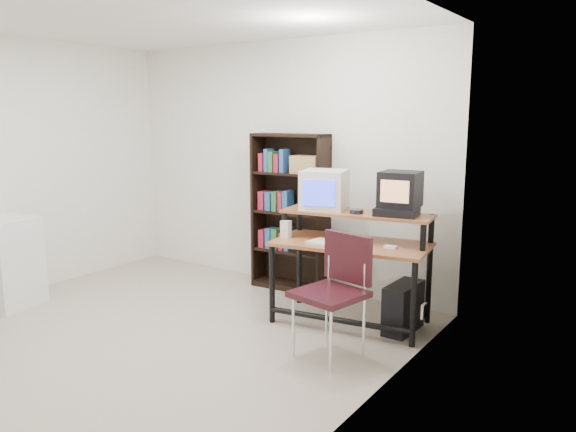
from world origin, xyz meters
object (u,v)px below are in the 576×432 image
Objects in this scene: bookshelf at (291,210)px; pc_tower at (403,307)px; mini_fridge at (6,262)px; crt_tv at (400,189)px; school_chair at (336,282)px; computer_desk at (352,245)px; crt_monitor at (324,190)px.

pc_tower is at bearing -20.91° from bookshelf.
crt_tv is at bearing 17.26° from mini_fridge.
crt_tv reaches higher than pc_tower.
pc_tower is 3.78m from mini_fridge.
school_chair is 1.09× the size of mini_fridge.
crt_monitor reaches higher than computer_desk.
crt_tv is 0.80× the size of pc_tower.
school_chair is at bearing -103.82° from crt_tv.
mini_fridge is at bearing -154.40° from pc_tower.
crt_tv reaches higher than school_chair.
computer_desk is at bearing 119.97° from school_chair.
school_chair is at bearing -70.22° from crt_monitor.
crt_monitor is at bearing -177.62° from crt_tv.
crt_monitor is 0.56× the size of mini_fridge.
school_chair is 0.57× the size of bookshelf.
crt_monitor is 1.13m from school_chair.
computer_desk is 2.96× the size of crt_monitor.
crt_monitor is 0.84m from bookshelf.
bookshelf is 1.91× the size of mini_fridge.
pc_tower is at bearing 14.24° from mini_fridge.
computer_desk reaches higher than mini_fridge.
pc_tower is (0.48, 0.05, -0.49)m from computer_desk.
pc_tower is at bearing -2.75° from computer_desk.
crt_tv is 0.22× the size of bookshelf.
computer_desk is 0.69m from pc_tower.
mini_fridge is at bearing -159.33° from crt_tv.
crt_monitor is 0.29× the size of bookshelf.
bookshelf reaches higher than mini_fridge.
school_chair is at bearing -107.08° from pc_tower.
crt_tv is 1.09m from school_chair.
computer_desk is 3.98× the size of crt_tv.
school_chair is at bearing -80.41° from computer_desk.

